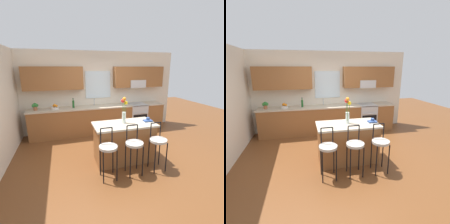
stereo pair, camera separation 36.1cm
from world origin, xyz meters
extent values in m
plane|color=brown|center=(0.00, 0.00, 0.00)|extent=(14.00, 14.00, 0.00)
cube|color=beige|center=(0.00, 2.06, 1.35)|extent=(5.60, 0.12, 2.70)
cube|color=brown|center=(-1.42, 1.83, 1.85)|extent=(1.77, 0.34, 0.70)
cube|color=brown|center=(1.42, 1.83, 1.85)|extent=(1.77, 0.34, 0.70)
cube|color=silver|center=(0.00, 1.99, 1.60)|extent=(0.86, 0.03, 0.90)
cube|color=#B7BABC|center=(1.34, 1.80, 1.62)|extent=(0.56, 0.36, 0.26)
cube|color=brown|center=(0.00, 1.70, 0.44)|extent=(4.50, 0.60, 0.88)
cube|color=#BCAD93|center=(0.00, 1.70, 0.90)|extent=(4.56, 0.64, 0.04)
cube|color=#B7BABC|center=(-0.17, 1.70, 0.85)|extent=(0.54, 0.38, 0.11)
cylinder|color=#B7BABC|center=(-0.17, 1.86, 1.03)|extent=(0.02, 0.02, 0.22)
cylinder|color=#B7BABC|center=(-0.17, 1.80, 1.14)|extent=(0.02, 0.12, 0.02)
cube|color=#B7BABC|center=(1.34, 1.68, 0.46)|extent=(0.60, 0.60, 0.92)
cube|color=black|center=(1.34, 1.38, 0.40)|extent=(0.52, 0.02, 0.40)
cylinder|color=#B7BABC|center=(1.34, 1.35, 0.66)|extent=(0.50, 0.02, 0.02)
cube|color=brown|center=(0.13, -0.24, 0.44)|extent=(1.35, 0.65, 0.88)
cube|color=#BCAD93|center=(0.13, -0.24, 0.90)|extent=(1.43, 0.73, 0.04)
cylinder|color=black|center=(-0.56, -0.96, 0.33)|extent=(0.02, 0.02, 0.66)
cylinder|color=black|center=(-0.29, -0.96, 0.33)|extent=(0.02, 0.02, 0.66)
cylinder|color=black|center=(-0.56, -0.69, 0.33)|extent=(0.02, 0.02, 0.66)
cylinder|color=black|center=(-0.29, -0.69, 0.33)|extent=(0.02, 0.02, 0.66)
cylinder|color=#B2ADA3|center=(-0.42, -0.82, 0.69)|extent=(0.36, 0.36, 0.05)
cylinder|color=black|center=(-0.54, -0.69, 0.87)|extent=(0.02, 0.02, 0.32)
cylinder|color=black|center=(-0.31, -0.69, 0.87)|extent=(0.02, 0.02, 0.32)
cylinder|color=black|center=(-0.42, -0.69, 1.03)|extent=(0.23, 0.02, 0.02)
cylinder|color=black|center=(-0.01, -0.96, 0.33)|extent=(0.02, 0.02, 0.66)
cylinder|color=black|center=(0.26, -0.96, 0.33)|extent=(0.02, 0.02, 0.66)
cylinder|color=black|center=(-0.01, -0.69, 0.33)|extent=(0.02, 0.02, 0.66)
cylinder|color=black|center=(0.26, -0.69, 0.33)|extent=(0.02, 0.02, 0.66)
cylinder|color=#B2ADA3|center=(0.13, -0.82, 0.69)|extent=(0.36, 0.36, 0.05)
cylinder|color=black|center=(0.01, -0.69, 0.87)|extent=(0.02, 0.02, 0.32)
cylinder|color=black|center=(0.24, -0.69, 0.87)|extent=(0.02, 0.02, 0.32)
cylinder|color=black|center=(0.13, -0.69, 1.03)|extent=(0.23, 0.02, 0.02)
cylinder|color=black|center=(0.54, -0.96, 0.33)|extent=(0.02, 0.02, 0.66)
cylinder|color=black|center=(0.81, -0.96, 0.33)|extent=(0.02, 0.02, 0.66)
cylinder|color=black|center=(0.54, -0.69, 0.33)|extent=(0.02, 0.02, 0.66)
cylinder|color=black|center=(0.81, -0.69, 0.33)|extent=(0.02, 0.02, 0.66)
cylinder|color=#B2ADA3|center=(0.68, -0.82, 0.69)|extent=(0.36, 0.36, 0.05)
cylinder|color=black|center=(0.56, -0.69, 0.87)|extent=(0.02, 0.02, 0.32)
cylinder|color=black|center=(0.79, -0.69, 0.87)|extent=(0.02, 0.02, 0.32)
cylinder|color=black|center=(0.68, -0.69, 1.03)|extent=(0.23, 0.02, 0.02)
cylinder|color=silver|center=(0.13, -0.19, 1.05)|extent=(0.09, 0.09, 0.26)
cylinder|color=#3D722D|center=(0.17, -0.20, 1.20)|extent=(0.01, 0.01, 0.40)
sphere|color=yellow|center=(0.17, -0.20, 1.40)|extent=(0.08, 0.08, 0.08)
cylinder|color=#3D722D|center=(0.11, -0.16, 1.22)|extent=(0.01, 0.01, 0.45)
sphere|color=red|center=(0.11, -0.16, 1.45)|extent=(0.10, 0.10, 0.10)
cylinder|color=#3D722D|center=(0.11, -0.23, 1.25)|extent=(0.01, 0.01, 0.50)
sphere|color=orange|center=(0.11, -0.23, 1.50)|extent=(0.08, 0.08, 0.08)
cylinder|color=#33518C|center=(0.73, -0.22, 0.97)|extent=(0.08, 0.08, 0.09)
cube|color=navy|center=(0.72, -0.24, 0.94)|extent=(0.20, 0.15, 0.03)
cylinder|color=silver|center=(-1.45, 1.70, 0.95)|extent=(0.24, 0.24, 0.06)
sphere|color=orange|center=(-1.39, 1.70, 1.01)|extent=(0.08, 0.08, 0.08)
sphere|color=orange|center=(-1.48, 1.75, 1.01)|extent=(0.08, 0.08, 0.08)
sphere|color=orange|center=(-1.45, 1.70, 1.04)|extent=(0.08, 0.08, 0.08)
cylinder|color=#1E5923|center=(-0.88, 1.70, 1.04)|extent=(0.06, 0.06, 0.23)
cylinder|color=#1E5923|center=(-0.88, 1.70, 1.19)|extent=(0.03, 0.03, 0.07)
cylinder|color=black|center=(-0.88, 1.70, 1.23)|extent=(0.03, 0.03, 0.02)
cylinder|color=#9E5B3D|center=(-2.00, 1.70, 0.98)|extent=(0.11, 0.11, 0.11)
sphere|color=#2D7A33|center=(-2.00, 1.70, 1.09)|extent=(0.11, 0.11, 0.11)
sphere|color=#2D7A33|center=(-2.04, 1.71, 1.06)|extent=(0.11, 0.11, 0.11)
sphere|color=#2D7A33|center=(-1.96, 1.69, 1.07)|extent=(0.11, 0.11, 0.11)
camera|label=1|loc=(-1.21, -3.68, 2.18)|focal=26.98mm
camera|label=2|loc=(-0.86, -3.77, 2.18)|focal=26.98mm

